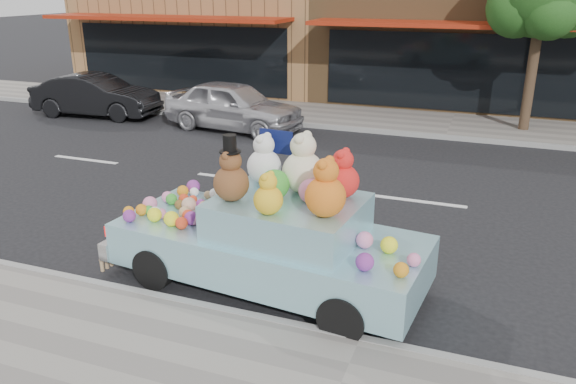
% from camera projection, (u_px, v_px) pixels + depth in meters
% --- Properties ---
extents(ground, '(120.00, 120.00, 0.00)m').
position_uv_depth(ground, '(420.00, 202.00, 11.01)').
color(ground, black).
rests_on(ground, ground).
extents(far_sidewalk, '(60.00, 3.00, 0.12)m').
position_uv_depth(far_sidewalk, '(451.00, 125.00, 16.70)').
color(far_sidewalk, gray).
rests_on(far_sidewalk, ground).
extents(near_kerb, '(60.00, 0.12, 0.13)m').
position_uv_depth(near_kerb, '(360.00, 342.00, 6.59)').
color(near_kerb, gray).
rests_on(near_kerb, ground).
extents(far_kerb, '(60.00, 0.12, 0.13)m').
position_uv_depth(far_kerb, '(446.00, 137.00, 15.38)').
color(far_kerb, gray).
rests_on(far_kerb, ground).
extents(car_silver, '(4.34, 2.22, 1.41)m').
position_uv_depth(car_silver, '(233.00, 106.00, 16.22)').
color(car_silver, silver).
rests_on(car_silver, ground).
extents(car_dark, '(4.15, 1.75, 1.33)m').
position_uv_depth(car_dark, '(96.00, 95.00, 17.90)').
color(car_dark, black).
rests_on(car_dark, ground).
extents(art_car, '(4.64, 2.19, 2.23)m').
position_uv_depth(art_car, '(271.00, 233.00, 7.69)').
color(art_car, black).
rests_on(art_car, ground).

